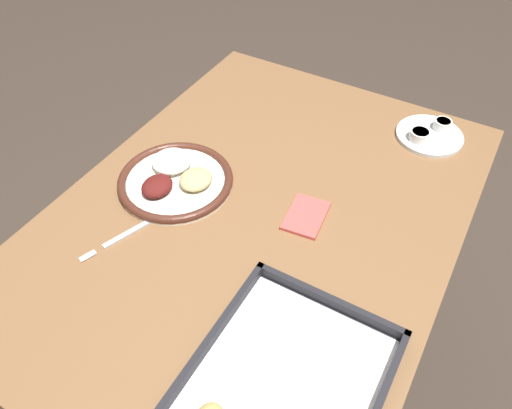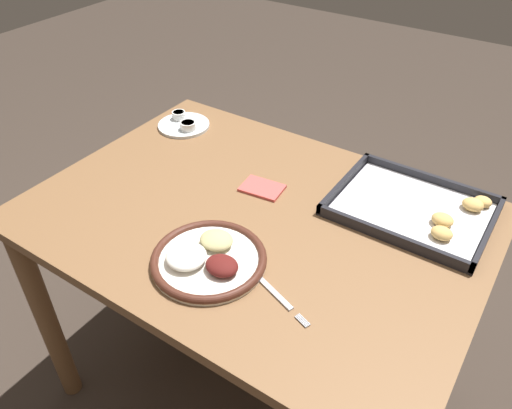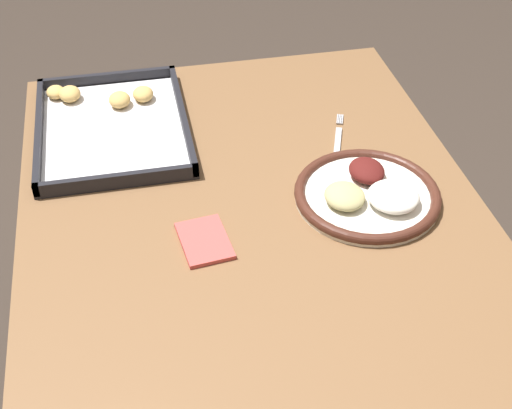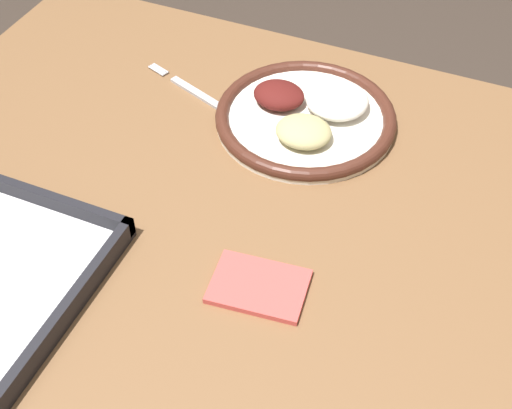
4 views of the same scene
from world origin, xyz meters
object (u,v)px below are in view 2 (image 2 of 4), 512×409
at_px(dinner_plate, 208,258).
at_px(fork, 273,291).
at_px(saucer_plate, 184,124).
at_px(baking_tray, 419,209).
at_px(napkin, 262,188).

relative_size(dinner_plate, fork, 1.33).
relative_size(fork, saucer_plate, 1.19).
height_order(baking_tray, napkin, baking_tray).
distance_m(dinner_plate, fork, 0.17).
height_order(fork, napkin, napkin).
relative_size(dinner_plate, baking_tray, 0.68).
relative_size(saucer_plate, napkin, 1.40).
distance_m(dinner_plate, baking_tray, 0.56).
distance_m(saucer_plate, napkin, 0.43).
bearing_deg(fork, saucer_plate, 164.36).
height_order(fork, baking_tray, baking_tray).
bearing_deg(dinner_plate, napkin, 99.98).
bearing_deg(saucer_plate, fork, -35.65).
xyz_separation_m(dinner_plate, napkin, (-0.05, 0.31, -0.01)).
relative_size(fork, baking_tray, 0.51).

